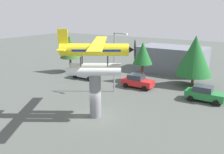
{
  "coord_description": "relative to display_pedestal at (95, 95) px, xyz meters",
  "views": [
    {
      "loc": [
        13.01,
        -17.72,
        9.89
      ],
      "look_at": [
        0.0,
        3.0,
        3.28
      ],
      "focal_mm": 39.25,
      "sensor_mm": 36.0,
      "label": 1
    }
  ],
  "objects": [
    {
      "name": "car_mid_red",
      "position": [
        -0.76,
        10.55,
        -1.3
      ],
      "size": [
        4.2,
        2.02,
        1.76
      ],
      "color": "red",
      "rests_on": "ground"
    },
    {
      "name": "tree_west",
      "position": [
        -14.1,
        12.43,
        2.05
      ],
      "size": [
        3.34,
        3.34,
        6.11
      ],
      "color": "brown",
      "rests_on": "ground"
    },
    {
      "name": "floatplane_monument",
      "position": [
        0.11,
        0.07,
        3.86
      ],
      "size": [
        7.02,
        9.46,
        4.0
      ],
      "rotation": [
        0.0,
        0.0,
        0.55
      ],
      "color": "silver",
      "rests_on": "display_pedestal"
    },
    {
      "name": "car_far_green",
      "position": [
        7.95,
        9.96,
        -1.3
      ],
      "size": [
        4.2,
        2.02,
        1.76
      ],
      "color": "#237A38",
      "rests_on": "ground"
    },
    {
      "name": "car_near_silver",
      "position": [
        -9.52,
        10.49,
        -1.3
      ],
      "size": [
        4.2,
        2.02,
        1.76
      ],
      "color": "silver",
      "rests_on": "ground"
    },
    {
      "name": "tree_center_back",
      "position": [
        5.28,
        15.21,
        1.99
      ],
      "size": [
        4.8,
        4.8,
        6.84
      ],
      "color": "brown",
      "rests_on": "ground"
    },
    {
      "name": "streetlight_primary",
      "position": [
        -2.27,
        7.48,
        2.16
      ],
      "size": [
        1.84,
        0.28,
        7.44
      ],
      "color": "gray",
      "rests_on": "ground"
    },
    {
      "name": "ground_plane",
      "position": [
        0.0,
        0.0,
        -2.18
      ],
      "size": [
        140.0,
        140.0,
        0.0
      ],
      "primitive_type": "plane",
      "color": "#4C514C"
    },
    {
      "name": "display_pedestal",
      "position": [
        0.0,
        0.0,
        0.0
      ],
      "size": [
        1.1,
        1.1,
        4.37
      ],
      "primitive_type": "cylinder",
      "color": "slate",
      "rests_on": "ground"
    },
    {
      "name": "tree_east",
      "position": [
        -1.51,
        13.6,
        1.92
      ],
      "size": [
        2.79,
        2.79,
        5.69
      ],
      "color": "brown",
      "rests_on": "ground"
    },
    {
      "name": "storefront_building",
      "position": [
        0.15,
        22.0,
        -0.11
      ],
      "size": [
        10.74,
        6.36,
        4.16
      ],
      "primitive_type": "cube",
      "color": "slate",
      "rests_on": "ground"
    }
  ]
}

